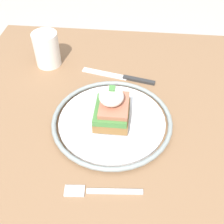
# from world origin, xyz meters

# --- Properties ---
(dining_table) EXTENTS (0.88, 0.82, 0.75)m
(dining_table) POSITION_xyz_m (0.00, 0.00, 0.63)
(dining_table) COLOR #846042
(dining_table) RESTS_ON ground_plane
(plate) EXTENTS (0.26, 0.26, 0.02)m
(plate) POSITION_xyz_m (0.04, 0.02, 0.76)
(plate) COLOR silver
(plate) RESTS_ON dining_table
(sandwich) EXTENTS (0.09, 0.07, 0.09)m
(sandwich) POSITION_xyz_m (0.04, 0.02, 0.80)
(sandwich) COLOR olive
(sandwich) RESTS_ON plate
(fork) EXTENTS (0.03, 0.14, 0.00)m
(fork) POSITION_xyz_m (-0.13, 0.03, 0.76)
(fork) COLOR silver
(fork) RESTS_ON dining_table
(knife) EXTENTS (0.06, 0.19, 0.01)m
(knife) POSITION_xyz_m (0.20, 0.01, 0.76)
(knife) COLOR #2D2D2D
(knife) RESTS_ON dining_table
(cup) EXTENTS (0.07, 0.07, 0.09)m
(cup) POSITION_xyz_m (0.24, 0.22, 0.80)
(cup) COLOR white
(cup) RESTS_ON dining_table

